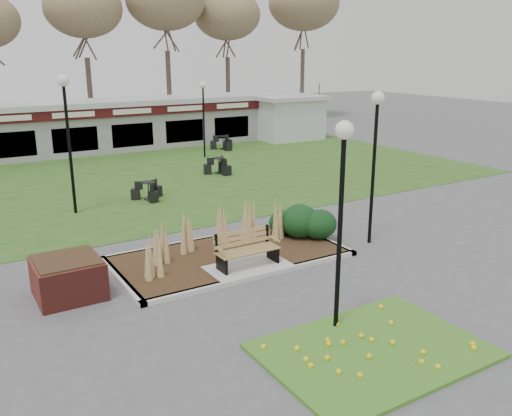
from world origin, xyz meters
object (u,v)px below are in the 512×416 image
lamp_post_mid_right (66,114)px  lamp_post_near_right (376,135)px  lamp_post_far_right (203,103)px  bistro_set_d (149,193)px  brick_planter (68,277)px  lamp_post_near_left (342,182)px  park_bench (246,248)px  food_pavilion (68,128)px  service_hut (288,117)px  patio_umbrella (318,114)px  bistro_set_b (219,168)px  bistro_set_c (223,145)px

lamp_post_mid_right → lamp_post_near_right: bearing=-48.5°
lamp_post_far_right → bistro_set_d: size_ratio=3.09×
brick_planter → lamp_post_near_left: lamp_post_near_left is taller
brick_planter → park_bench: bearing=-9.7°
food_pavilion → lamp_post_mid_right: bearing=-102.2°
brick_planter → lamp_post_mid_right: lamp_post_mid_right is taller
lamp_post_mid_right → bistro_set_d: size_ratio=3.70×
brick_planter → bistro_set_d: (4.68, 7.28, -0.23)m
food_pavilion → service_hut: size_ratio=5.59×
bistro_set_d → patio_umbrella: size_ratio=0.53×
brick_planter → patio_umbrella: size_ratio=0.61×
lamp_post_mid_right → brick_planter: bearing=-104.5°
brick_planter → bistro_set_b: bearing=47.4°
lamp_post_far_right → bistro_set_b: 5.00m
bistro_set_d → patio_umbrella: 18.53m
service_hut → lamp_post_near_right: 20.21m
service_hut → lamp_post_mid_right: lamp_post_mid_right is taller
bistro_set_b → patio_umbrella: bearing=32.0°
park_bench → service_hut: service_hut is taller
lamp_post_mid_right → bistro_set_d: bearing=7.7°
food_pavilion → brick_planter: bearing=-103.1°
brick_planter → lamp_post_far_right: size_ratio=0.37×
bistro_set_b → lamp_post_near_right: bearing=-92.8°
lamp_post_far_right → bistro_set_d: (-5.72, -6.75, -2.69)m
lamp_post_mid_right → bistro_set_b: size_ratio=3.53×
bistro_set_b → lamp_post_near_left: bearing=-108.3°
brick_planter → food_pavilion: food_pavilion is taller
bistro_set_b → patio_umbrella: patio_umbrella is taller
lamp_post_mid_right → lamp_post_far_right: size_ratio=1.20×
lamp_post_near_right → bistro_set_c: 17.29m
park_bench → bistro_set_c: park_bench is taller
brick_planter → lamp_post_far_right: 17.64m
bistro_set_c → bistro_set_d: bistro_set_c is taller
bistro_set_c → lamp_post_near_right: bearing=-102.9°
bistro_set_d → lamp_post_near_right: bearing=-64.1°
brick_planter → service_hut: service_hut is taller
lamp_post_far_right → service_hut: bearing=21.6°
bistro_set_b → patio_umbrella: 13.30m
park_bench → food_pavilion: (0.00, 19.71, 0.89)m
bistro_set_b → bistro_set_c: bistro_set_c is taller
brick_planter → food_pavilion: size_ratio=0.06×
food_pavilion → bistro_set_c: 8.75m
food_pavilion → patio_umbrella: food_pavilion is taller
food_pavilion → patio_umbrella: bearing=-7.0°
bistro_set_d → patio_umbrella: (15.72, 9.72, 1.28)m
service_hut → lamp_post_far_right: bearing=-158.4°
brick_planter → lamp_post_far_right: bearing=53.5°
lamp_post_near_right → bistro_set_c: (3.80, 16.60, -3.00)m
lamp_post_near_right → patio_umbrella: bearing=56.7°
service_hut → park_bench: bearing=-127.3°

